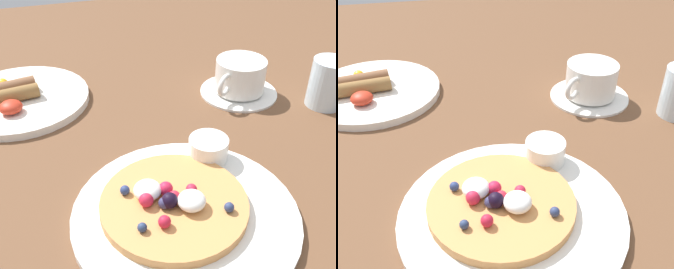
% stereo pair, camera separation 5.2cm
% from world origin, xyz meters
% --- Properties ---
extents(ground_plane, '(2.02, 1.54, 0.03)m').
position_xyz_m(ground_plane, '(0.00, 0.00, -0.01)').
color(ground_plane, brown).
extents(pancake_plate, '(0.27, 0.27, 0.01)m').
position_xyz_m(pancake_plate, '(0.06, -0.11, 0.01)').
color(pancake_plate, white).
rests_on(pancake_plate, ground_plane).
extents(pancake_with_berries, '(0.18, 0.18, 0.03)m').
position_xyz_m(pancake_with_berries, '(0.05, -0.10, 0.02)').
color(pancake_with_berries, '#CF8B4D').
rests_on(pancake_with_berries, pancake_plate).
extents(syrup_ramekin, '(0.05, 0.05, 0.03)m').
position_xyz_m(syrup_ramekin, '(0.12, -0.03, 0.03)').
color(syrup_ramekin, white).
rests_on(syrup_ramekin, pancake_plate).
extents(breakfast_plate, '(0.24, 0.24, 0.01)m').
position_xyz_m(breakfast_plate, '(-0.12, 0.23, 0.01)').
color(breakfast_plate, white).
rests_on(breakfast_plate, ground_plane).
extents(fried_breakfast, '(0.11, 0.14, 0.03)m').
position_xyz_m(fried_breakfast, '(-0.14, 0.22, 0.02)').
color(fried_breakfast, brown).
rests_on(fried_breakfast, breakfast_plate).
extents(coffee_saucer, '(0.14, 0.14, 0.01)m').
position_xyz_m(coffee_saucer, '(0.25, 0.14, 0.00)').
color(coffee_saucer, white).
rests_on(coffee_saucer, ground_plane).
extents(coffee_cup, '(0.11, 0.09, 0.06)m').
position_xyz_m(coffee_cup, '(0.25, 0.14, 0.04)').
color(coffee_cup, white).
rests_on(coffee_cup, coffee_saucer).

